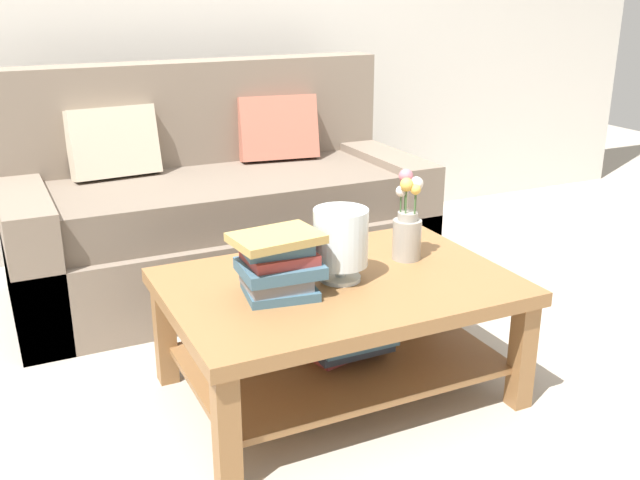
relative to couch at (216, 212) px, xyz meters
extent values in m
plane|color=#ADA393|center=(0.08, -0.91, -0.36)|extent=(10.00, 10.00, 0.00)
cube|color=#7A6B5B|center=(0.00, -0.07, -0.18)|extent=(1.94, 0.90, 0.36)
cube|color=#6E6052|center=(0.00, -0.10, 0.10)|extent=(1.70, 0.74, 0.20)
cube|color=#7A6B5B|center=(0.00, 0.28, 0.35)|extent=(1.94, 0.20, 0.70)
cube|color=#7A6B5B|center=(-0.87, -0.07, -0.06)|extent=(0.20, 0.90, 0.60)
cube|color=#7A6B5B|center=(0.87, -0.07, -0.06)|extent=(0.20, 0.90, 0.60)
cube|color=beige|center=(-0.44, 0.14, 0.36)|extent=(0.41, 0.22, 0.34)
cube|color=#B26651|center=(0.39, 0.14, 0.36)|extent=(0.42, 0.24, 0.34)
cube|color=olive|center=(0.06, -1.21, 0.06)|extent=(1.19, 0.82, 0.05)
cube|color=olive|center=(-0.48, -1.56, -0.17)|extent=(0.07, 0.07, 0.39)
cube|color=olive|center=(0.59, -1.56, -0.17)|extent=(0.07, 0.07, 0.39)
cube|color=olive|center=(-0.48, -0.85, -0.17)|extent=(0.07, 0.07, 0.39)
cube|color=olive|center=(0.59, -0.85, -0.17)|extent=(0.07, 0.07, 0.39)
cube|color=olive|center=(0.06, -1.21, -0.22)|extent=(1.07, 0.70, 0.02)
cube|color=#993833|center=(0.09, -1.17, -0.20)|extent=(0.32, 0.26, 0.03)
cube|color=#2D333D|center=(0.09, -1.23, -0.16)|extent=(0.28, 0.20, 0.04)
cube|color=#3D6075|center=(0.09, -1.25, -0.13)|extent=(0.28, 0.20, 0.03)
cube|color=#3D6075|center=(-0.18, -1.23, 0.10)|extent=(0.26, 0.24, 0.03)
cube|color=slate|center=(-0.19, -1.23, 0.13)|extent=(0.22, 0.20, 0.04)
cube|color=#3D6075|center=(-0.17, -1.23, 0.17)|extent=(0.27, 0.23, 0.04)
cube|color=#993833|center=(-0.17, -1.22, 0.21)|extent=(0.22, 0.19, 0.03)
cube|color=#3D6075|center=(-0.18, -1.21, 0.25)|extent=(0.23, 0.19, 0.04)
cube|color=tan|center=(-0.19, -1.23, 0.28)|extent=(0.30, 0.22, 0.03)
cylinder|color=silver|center=(0.06, -1.21, 0.09)|extent=(0.14, 0.14, 0.02)
cylinder|color=silver|center=(0.06, -1.21, 0.12)|extent=(0.04, 0.04, 0.04)
cylinder|color=silver|center=(0.06, -1.21, 0.24)|extent=(0.19, 0.19, 0.20)
sphere|color=tan|center=(0.03, -1.21, 0.20)|extent=(0.06, 0.06, 0.06)
sphere|color=#51704C|center=(0.09, -1.19, 0.19)|extent=(0.04, 0.04, 0.04)
cylinder|color=#9E998E|center=(0.38, -1.13, 0.16)|extent=(0.11, 0.11, 0.15)
cylinder|color=#9E998E|center=(0.38, -1.13, 0.25)|extent=(0.07, 0.07, 0.03)
cylinder|color=#426638|center=(0.41, -1.13, 0.31)|extent=(0.01, 0.01, 0.09)
sphere|color=silver|center=(0.41, -1.13, 0.37)|extent=(0.05, 0.05, 0.05)
cylinder|color=#426638|center=(0.38, -1.10, 0.32)|extent=(0.01, 0.01, 0.12)
sphere|color=#C66B7A|center=(0.38, -1.10, 0.39)|extent=(0.05, 0.05, 0.05)
cylinder|color=#426638|center=(0.36, -1.11, 0.30)|extent=(0.01, 0.01, 0.07)
sphere|color=silver|center=(0.36, -1.11, 0.34)|extent=(0.04, 0.04, 0.04)
cylinder|color=#426638|center=(0.36, -1.13, 0.31)|extent=(0.01, 0.01, 0.09)
sphere|color=gold|center=(0.36, -1.13, 0.37)|extent=(0.05, 0.05, 0.05)
cylinder|color=#426638|center=(0.39, -1.15, 0.30)|extent=(0.01, 0.01, 0.08)
sphere|color=gold|center=(0.39, -1.15, 0.35)|extent=(0.04, 0.04, 0.04)
camera|label=1|loc=(-1.02, -3.30, 1.06)|focal=41.08mm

